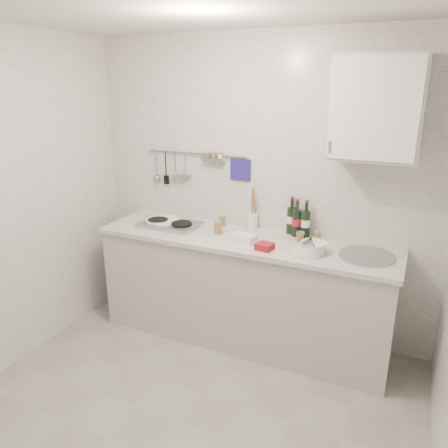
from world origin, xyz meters
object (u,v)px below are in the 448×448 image
Objects in this scene: plate_stack_hob at (162,222)px; plate_stack_sink at (311,248)px; wine_bottles at (298,217)px; wall_cabinet at (377,108)px; utensil_crock at (253,219)px.

plate_stack_sink is at bearing -5.07° from plate_stack_hob.
plate_stack_sink is 0.40m from wine_bottles.
wine_bottles is (-0.53, 0.11, -0.87)m from wall_cabinet.
utensil_crock is (-0.59, 0.34, 0.04)m from plate_stack_sink.
wall_cabinet reaches higher than plate_stack_sink.
wine_bottles is (-0.20, 0.33, 0.11)m from plate_stack_sink.
wine_bottles is at bearing 120.95° from plate_stack_sink.
plate_stack_hob is 1.01× the size of wine_bottles.
utensil_crock is at bearing 172.72° from wall_cabinet.
utensil_crock is at bearing 150.03° from plate_stack_sink.
plate_stack_sink is at bearing -29.97° from utensil_crock.
utensil_crock reaches higher than plate_stack_sink.
wall_cabinet is 2.86× the size of plate_stack_sink.
wine_bottles is 0.40m from utensil_crock.
plate_stack_hob is at bearing -176.56° from wall_cabinet.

